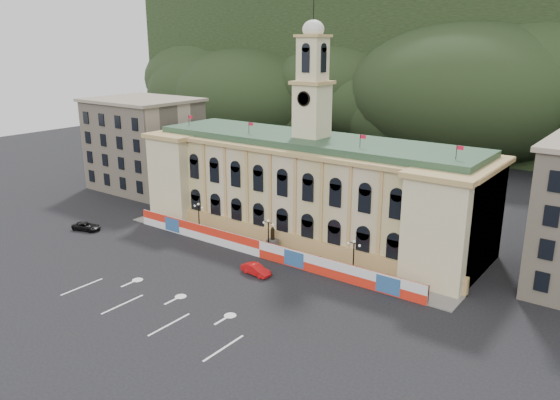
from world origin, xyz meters
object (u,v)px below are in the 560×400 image
Objects in this scene: statue at (273,243)px; lamp_center at (268,233)px; black_suv at (87,226)px; red_sedan at (256,270)px.

lamp_center reaches higher than statue.
black_suv is (-30.00, -9.81, -2.41)m from lamp_center.
red_sedan reaches higher than black_suv.
black_suv is at bearing 100.41° from red_sedan.
lamp_center is at bearing 30.94° from red_sedan.
red_sedan is (3.32, -8.04, -0.47)m from statue.
statue is 8.71m from red_sedan.
statue is 0.72× the size of black_suv.
statue reaches higher than red_sedan.
statue is at bearing 90.00° from lamp_center.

